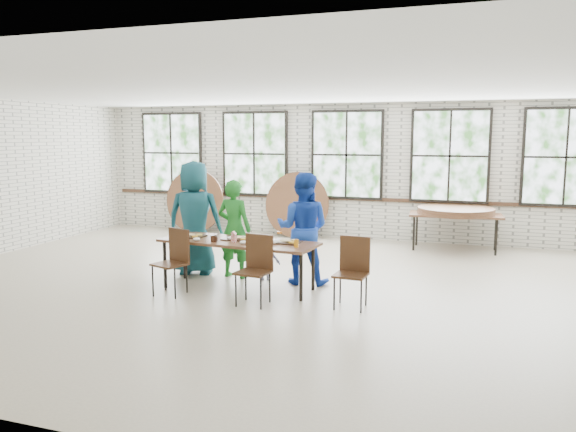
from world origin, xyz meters
name	(u,v)px	position (x,y,z in m)	size (l,w,h in m)	color
room	(347,157)	(0.00, 4.44, 1.83)	(12.00, 12.00, 12.00)	#C1B499
dining_table	(238,244)	(-0.56, -0.25, 0.69)	(2.47, 1.02, 0.74)	brown
chair_near_left	(174,256)	(-1.35, -0.77, 0.56)	(0.53, 0.52, 0.95)	#432816
chair_near_right	(256,263)	(-0.04, -0.83, 0.56)	(0.46, 0.45, 0.95)	#432816
chair_spare	(353,266)	(1.24, -0.54, 0.56)	(0.45, 0.43, 0.95)	#432816
adult_teal	(195,218)	(-1.63, 0.40, 0.94)	(0.92, 0.60, 1.89)	navy
adult_green	(234,229)	(-0.92, 0.40, 0.80)	(0.58, 0.38, 1.60)	#207B26
toddler	(265,257)	(-0.38, 0.40, 0.37)	(0.48, 0.27, 0.74)	#17133C
adult_blue	(303,228)	(0.25, 0.40, 0.87)	(0.84, 0.66, 1.74)	#1941B3
storage_table	(455,217)	(2.39, 3.82, 0.69)	(1.85, 0.88, 0.74)	brown
tabletop_clutter	(243,240)	(-0.47, -0.30, 0.77)	(2.06, 0.58, 0.11)	black
round_tops_stacked	(456,211)	(2.39, 3.82, 0.80)	(1.50, 1.50, 0.13)	brown
round_tops_leaning	(227,202)	(-2.80, 4.18, 0.74)	(4.10, 0.39, 1.50)	brown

